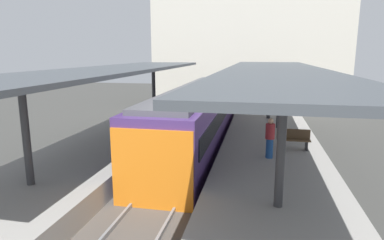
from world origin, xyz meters
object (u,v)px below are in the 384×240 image
(platform_bench, at_px, (293,139))
(platform_sign, at_px, (278,99))
(commuter_train, at_px, (198,117))
(passenger_near_bench, at_px, (270,138))

(platform_bench, xyz_separation_m, platform_sign, (-0.50, 4.10, 1.16))
(platform_sign, bearing_deg, commuter_train, -162.35)
(commuter_train, bearing_deg, passenger_near_bench, -49.13)
(commuter_train, relative_size, passenger_near_bench, 9.83)
(platform_sign, bearing_deg, platform_bench, -83.09)
(platform_bench, distance_m, platform_sign, 4.29)
(commuter_train, distance_m, platform_sign, 4.50)
(commuter_train, distance_m, passenger_near_bench, 5.59)
(commuter_train, bearing_deg, platform_sign, 17.65)
(platform_bench, distance_m, passenger_near_bench, 1.83)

